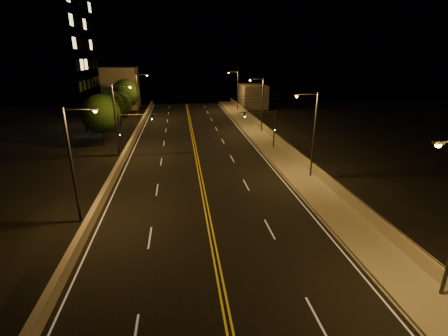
{
  "coord_description": "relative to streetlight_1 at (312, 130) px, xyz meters",
  "views": [
    {
      "loc": [
        -1.93,
        -10.73,
        12.63
      ],
      "look_at": [
        2.0,
        18.0,
        2.5
      ],
      "focal_mm": 26.0,
      "sensor_mm": 36.0,
      "label": 1
    }
  ],
  "objects": [
    {
      "name": "building_tower",
      "position": [
        -40.16,
        27.48,
        7.51
      ],
      "size": [
        24.0,
        15.0,
        26.69
      ],
      "color": "gray",
      "rests_on": "ground"
    },
    {
      "name": "traffic_signal_left",
      "position": [
        -20.26,
        11.61,
        -1.71
      ],
      "size": [
        5.11,
        0.31,
        5.54
      ],
      "color": "#2D2D33",
      "rests_on": "ground"
    },
    {
      "name": "tree_2",
      "position": [
        -24.62,
        31.58,
        -1.33
      ],
      "size": [
        4.61,
        4.61,
        6.25
      ],
      "color": "black",
      "rests_on": "ground"
    },
    {
      "name": "curb",
      "position": [
        -2.59,
        -0.58,
        -5.19
      ],
      "size": [
        0.14,
        120.0,
        0.15
      ],
      "primitive_type": "cube",
      "color": "gray",
      "rests_on": "ground"
    },
    {
      "name": "overhead_wires",
      "position": [
        -11.52,
        8.92,
        2.13
      ],
      "size": [
        22.0,
        0.03,
        0.83
      ],
      "color": "black"
    },
    {
      "name": "distant_building_left",
      "position": [
        -27.52,
        53.34,
        -0.33
      ],
      "size": [
        8.0,
        8.0,
        9.87
      ],
      "primitive_type": "cube",
      "color": "gray",
      "rests_on": "ground"
    },
    {
      "name": "distant_building_right",
      "position": [
        4.98,
        50.51,
        -2.46
      ],
      "size": [
        6.0,
        10.0,
        5.61
      ],
      "primitive_type": "cube",
      "color": "gray",
      "rests_on": "ground"
    },
    {
      "name": "streetlight_4",
      "position": [
        -21.44,
        -6.77,
        0.0
      ],
      "size": [
        2.55,
        0.28,
        9.11
      ],
      "color": "#2D2D33",
      "rests_on": "ground"
    },
    {
      "name": "streetlight_3",
      "position": [
        0.0,
        45.2,
        0.0
      ],
      "size": [
        2.55,
        0.28,
        9.11
      ],
      "color": "#2D2D33",
      "rests_on": "ground"
    },
    {
      "name": "streetlight_6",
      "position": [
        -21.44,
        36.62,
        0.0
      ],
      "size": [
        2.55,
        0.28,
        9.11
      ],
      "color": "#2D2D33",
      "rests_on": "ground"
    },
    {
      "name": "parapet_wall",
      "position": [
        0.93,
        -0.58,
        -4.47
      ],
      "size": [
        0.3,
        120.0,
        1.0
      ],
      "primitive_type": "cube",
      "color": "#A09685",
      "rests_on": "sidewalk"
    },
    {
      "name": "streetlight_5",
      "position": [
        -21.44,
        11.78,
        0.0
      ],
      "size": [
        2.55,
        0.28,
        9.11
      ],
      "color": "#2D2D33",
      "rests_on": "ground"
    },
    {
      "name": "tree_1",
      "position": [
        -25.43,
        27.23,
        -0.96
      ],
      "size": [
        5.04,
        5.04,
        6.83
      ],
      "color": "black",
      "rests_on": "ground"
    },
    {
      "name": "tree_0",
      "position": [
        -24.62,
        16.88,
        -0.57
      ],
      "size": [
        5.49,
        5.49,
        7.45
      ],
      "color": "black",
      "rests_on": "ground"
    },
    {
      "name": "streetlight_1",
      "position": [
        0.0,
        0.0,
        0.0
      ],
      "size": [
        2.55,
        0.28,
        9.11
      ],
      "color": "#2D2D33",
      "rests_on": "ground"
    },
    {
      "name": "traffic_signal_right",
      "position": [
        -1.58,
        11.61,
        -1.71
      ],
      "size": [
        5.11,
        0.31,
        5.54
      ],
      "color": "#2D2D33",
      "rests_on": "ground"
    },
    {
      "name": "parapet_rail",
      "position": [
        0.93,
        -0.58,
        -3.94
      ],
      "size": [
        0.06,
        120.0,
        0.06
      ],
      "primitive_type": "cylinder",
      "rotation": [
        1.57,
        0.0,
        0.0
      ],
      "color": "black",
      "rests_on": "parapet_wall"
    },
    {
      "name": "jersey_barrier",
      "position": [
        -20.72,
        -0.58,
        -4.8
      ],
      "size": [
        0.45,
        120.0,
        0.93
      ],
      "primitive_type": "cube",
      "color": "#A09685",
      "rests_on": "ground"
    },
    {
      "name": "streetlight_2",
      "position": [
        0.0,
        21.87,
        0.0
      ],
      "size": [
        2.55,
        0.28,
        9.11
      ],
      "color": "#2D2D33",
      "rests_on": "ground"
    },
    {
      "name": "tree_3",
      "position": [
        -24.65,
        40.76,
        -0.34
      ],
      "size": [
        5.77,
        5.77,
        7.82
      ],
      "color": "black",
      "rests_on": "ground"
    },
    {
      "name": "lane_markings",
      "position": [
        -11.52,
        -0.65,
        -5.24
      ],
      "size": [
        17.32,
        116.0,
        0.0
      ],
      "color": "silver",
      "rests_on": "road"
    },
    {
      "name": "road",
      "position": [
        -11.52,
        -0.58,
        -5.26
      ],
      "size": [
        18.0,
        120.0,
        0.02
      ],
      "primitive_type": "cube",
      "color": "black",
      "rests_on": "ground"
    },
    {
      "name": "sidewalk",
      "position": [
        -0.72,
        -0.58,
        -5.12
      ],
      "size": [
        3.6,
        120.0,
        0.3
      ],
      "primitive_type": "cube",
      "color": "gray",
      "rests_on": "ground"
    }
  ]
}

